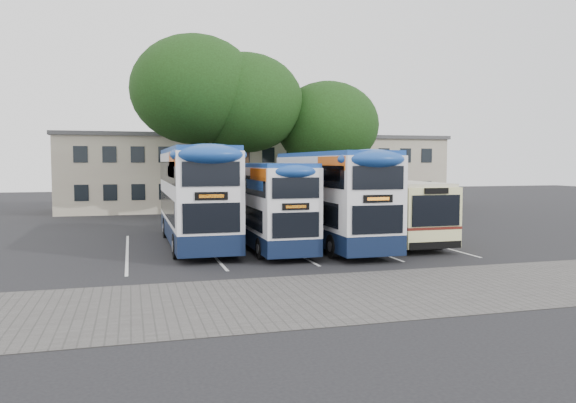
% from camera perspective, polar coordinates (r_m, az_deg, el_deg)
% --- Properties ---
extents(ground, '(120.00, 120.00, 0.00)m').
position_cam_1_polar(ground, '(23.20, 11.67, -5.80)').
color(ground, black).
rests_on(ground, ground).
extents(paving_strip, '(40.00, 6.00, 0.01)m').
position_cam_1_polar(paving_strip, '(17.95, 13.36, -8.69)').
color(paving_strip, '#595654').
rests_on(paving_strip, ground).
extents(bay_lines, '(14.12, 11.00, 0.01)m').
position_cam_1_polar(bay_lines, '(26.47, -0.64, -4.50)').
color(bay_lines, silver).
rests_on(bay_lines, ground).
extents(depot_building, '(32.40, 8.40, 6.20)m').
position_cam_1_polar(depot_building, '(48.44, -3.14, 3.09)').
color(depot_building, '#B5A592').
rests_on(depot_building, ground).
extents(lamp_post, '(0.25, 1.05, 9.06)m').
position_cam_1_polar(lamp_post, '(43.54, 6.67, 5.51)').
color(lamp_post, gray).
rests_on(lamp_post, ground).
extents(tree_left, '(8.57, 8.57, 12.40)m').
position_cam_1_polar(tree_left, '(38.74, -9.43, 11.10)').
color(tree_left, black).
rests_on(tree_left, ground).
extents(tree_mid, '(8.01, 8.01, 11.40)m').
position_cam_1_polar(tree_mid, '(39.28, -4.37, 9.92)').
color(tree_mid, black).
rests_on(tree_mid, ground).
extents(tree_right, '(7.42, 7.42, 9.75)m').
position_cam_1_polar(tree_right, '(41.05, 4.03, 7.72)').
color(tree_right, black).
rests_on(tree_right, ground).
extents(bus_dd_left, '(2.66, 10.97, 4.57)m').
position_cam_1_polar(bus_dd_left, '(26.77, -9.42, 0.95)').
color(bus_dd_left, '#0F1A37').
rests_on(bus_dd_left, ground).
extents(bus_dd_mid, '(2.25, 9.31, 3.88)m').
position_cam_1_polar(bus_dd_mid, '(25.73, -2.17, 0.03)').
color(bus_dd_mid, '#0F1A37').
rests_on(bus_dd_mid, ground).
extents(bus_dd_right, '(2.55, 10.52, 4.38)m').
position_cam_1_polar(bus_dd_right, '(26.42, 4.31, 0.73)').
color(bus_dd_right, '#0F1A37').
rests_on(bus_dd_right, ground).
extents(bus_single, '(2.57, 10.11, 3.01)m').
position_cam_1_polar(bus_single, '(28.67, 9.59, -0.47)').
color(bus_single, '#F3EFA2').
rests_on(bus_single, ground).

